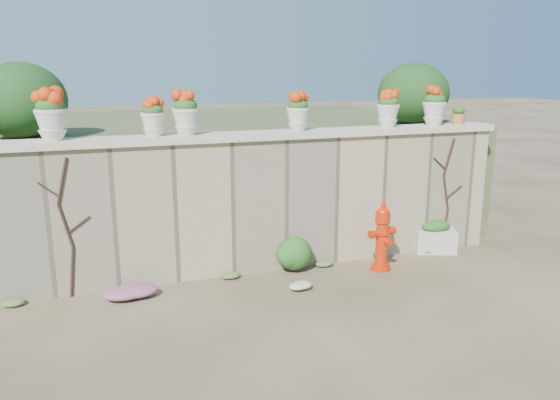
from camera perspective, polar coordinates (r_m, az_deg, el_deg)
name	(u,v)px	position (r m, az deg, el deg)	size (l,w,h in m)	color
ground	(299,316)	(6.95, 2.05, -12.06)	(80.00, 80.00, 0.00)	#493B24
stone_wall	(257,205)	(8.22, -2.46, -0.55)	(8.00, 0.40, 2.00)	tan
wall_cap	(256,136)	(8.02, -2.54, 6.74)	(8.10, 0.52, 0.10)	beige
raised_fill	(211,169)	(11.25, -7.22, 3.24)	(9.00, 6.00, 2.00)	#384C23
back_shrub_left	(21,101)	(8.88, -25.47, 9.36)	(1.30, 1.30, 1.10)	#143814
back_shrub_right	(413,94)	(10.52, 13.77, 10.75)	(1.30, 1.30, 1.10)	#143814
vine_left	(67,226)	(7.69, -21.40, -2.58)	(0.60, 0.04, 1.91)	black
vine_right	(446,193)	(9.46, 17.00, 0.70)	(0.60, 0.04, 1.91)	black
fire_hydrant	(382,236)	(8.41, 10.61, -3.72)	(0.47, 0.33, 1.07)	red
planter_box	(435,237)	(9.52, 15.91, -3.75)	(0.75, 0.59, 0.55)	beige
green_shrub	(294,252)	(8.22, 1.49, -5.44)	(0.69, 0.62, 0.65)	#1E5119
magenta_clump	(125,292)	(7.66, -15.90, -9.20)	(0.80, 0.53, 0.21)	#CA28A0
white_flowers	(304,286)	(7.64, 2.53, -8.95)	(0.45, 0.36, 0.16)	white
urn_pot_0	(51,115)	(7.66, -22.81, 8.15)	(0.41, 0.41, 0.65)	beige
urn_pot_1	(153,118)	(7.70, -13.14, 8.39)	(0.33, 0.33, 0.52)	beige
urn_pot_2	(186,114)	(7.76, -9.82, 8.86)	(0.38, 0.38, 0.59)	beige
urn_pot_3	(298,112)	(8.20, 1.89, 9.14)	(0.35, 0.35, 0.54)	beige
urn_pot_4	(388,109)	(8.87, 11.22, 9.31)	(0.36, 0.36, 0.57)	beige
urn_pot_5	(434,107)	(9.33, 15.84, 9.37)	(0.39, 0.39, 0.61)	beige
terracotta_pot	(458,116)	(9.62, 18.13, 8.33)	(0.24, 0.24, 0.29)	#C06F3A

